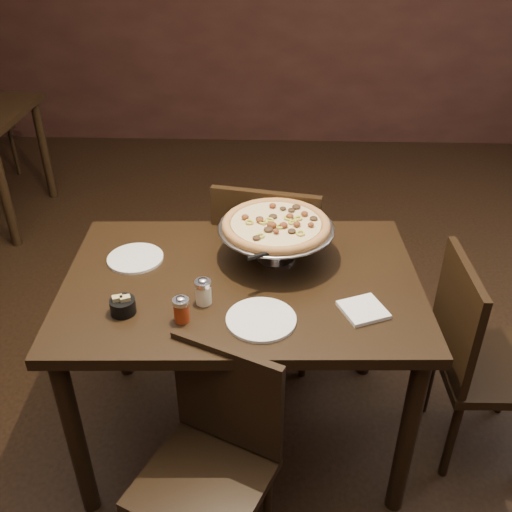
{
  "coord_description": "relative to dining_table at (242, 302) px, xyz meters",
  "views": [
    {
      "loc": [
        0.1,
        -1.68,
        1.99
      ],
      "look_at": [
        0.03,
        0.07,
        0.87
      ],
      "focal_mm": 40.0,
      "sensor_mm": 36.0,
      "label": 1
    }
  ],
  "objects": [
    {
      "name": "plate_near",
      "position": [
        0.08,
        -0.24,
        0.11
      ],
      "size": [
        0.23,
        0.23,
        0.01
      ],
      "primitive_type": "cylinder",
      "color": "white",
      "rests_on": "dining_table"
    },
    {
      "name": "chair_near",
      "position": [
        -0.07,
        -0.5,
        -0.25
      ],
      "size": [
        0.51,
        0.51,
        0.83
      ],
      "rotation": [
        0.0,
        0.0,
        -0.43
      ],
      "color": "black",
      "rests_on": "ground"
    },
    {
      "name": "plate_left",
      "position": [
        -0.41,
        0.11,
        0.11
      ],
      "size": [
        0.21,
        0.21,
        0.01
      ],
      "primitive_type": "cylinder",
      "color": "white",
      "rests_on": "dining_table"
    },
    {
      "name": "parmesan_shaker",
      "position": [
        -0.12,
        -0.15,
        0.15
      ],
      "size": [
        0.06,
        0.06,
        0.1
      ],
      "color": "beige",
      "rests_on": "dining_table"
    },
    {
      "name": "chair_side",
      "position": [
        0.91,
        -0.02,
        -0.21
      ],
      "size": [
        0.43,
        0.43,
        0.89
      ],
      "rotation": [
        0.0,
        0.0,
        1.6
      ],
      "color": "black",
      "rests_on": "ground"
    },
    {
      "name": "packet_caddy",
      "position": [
        -0.38,
        -0.21,
        0.13
      ],
      "size": [
        0.09,
        0.09,
        0.07
      ],
      "rotation": [
        0.0,
        0.0,
        0.36
      ],
      "color": "black",
      "rests_on": "dining_table"
    },
    {
      "name": "pepper_flake_shaker",
      "position": [
        -0.18,
        -0.25,
        0.15
      ],
      "size": [
        0.05,
        0.05,
        0.1
      ],
      "color": "maroon",
      "rests_on": "dining_table"
    },
    {
      "name": "room",
      "position": [
        0.08,
        0.01,
        0.7
      ],
      "size": [
        6.04,
        7.04,
        2.84
      ],
      "color": "black",
      "rests_on": "ground"
    },
    {
      "name": "serving_spatula",
      "position": [
        0.07,
        -0.06,
        0.25
      ],
      "size": [
        0.13,
        0.13,
        0.02
      ],
      "rotation": [
        0.0,
        0.0,
        -1.01
      ],
      "color": "silver",
      "rests_on": "pizza_stand"
    },
    {
      "name": "pizza_stand",
      "position": [
        0.12,
        0.14,
        0.25
      ],
      "size": [
        0.43,
        0.43,
        0.18
      ],
      "color": "silver",
      "rests_on": "dining_table"
    },
    {
      "name": "dining_table",
      "position": [
        0.0,
        0.0,
        0.0
      ],
      "size": [
        1.32,
        0.91,
        0.81
      ],
      "rotation": [
        0.0,
        0.0,
        0.04
      ],
      "color": "black",
      "rests_on": "ground"
    },
    {
      "name": "chair_far",
      "position": [
        0.1,
        0.49,
        -0.16
      ],
      "size": [
        0.54,
        0.54,
        0.98
      ],
      "rotation": [
        0.0,
        0.0,
        2.95
      ],
      "color": "black",
      "rests_on": "ground"
    },
    {
      "name": "napkin_stack",
      "position": [
        0.42,
        -0.18,
        0.11
      ],
      "size": [
        0.18,
        0.18,
        0.01
      ],
      "primitive_type": "cube",
      "rotation": [
        0.0,
        0.0,
        0.4
      ],
      "color": "white",
      "rests_on": "dining_table"
    }
  ]
}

